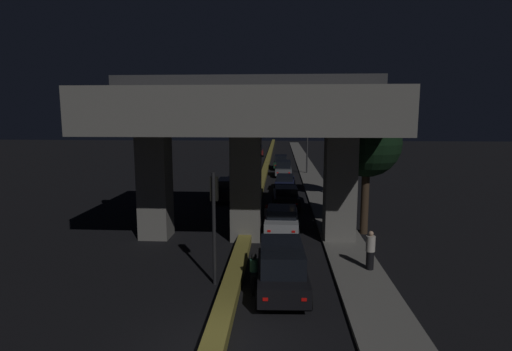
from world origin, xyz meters
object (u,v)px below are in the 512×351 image
Objects in this scene: car_dark_blue_fourth at (285,182)px; car_dark_green_sixth at (281,162)px; street_lamp at (305,135)px; car_black_lead_oncoming at (228,189)px; car_dark_red_second_oncoming at (243,170)px; car_grey_fifth at (283,168)px; pedestrian_on_sidewalk at (370,250)px; motorcycle_black_filtering_near at (254,273)px; motorcycle_red_filtering_mid at (267,217)px; car_silver_second at (282,220)px; car_black_third at (286,197)px; car_silver_third_oncoming at (253,159)px; traffic_light_left_of_median at (214,208)px; car_dark_red_fourth_oncoming at (258,151)px; car_black_lead at (282,267)px.

car_dark_blue_fourth is 1.18× the size of car_dark_green_sixth.
car_dark_blue_fourth is (-2.38, -10.46, -3.83)m from street_lamp.
car_dark_red_second_oncoming is at bearing 178.54° from car_black_lead_oncoming.
pedestrian_on_sidewalk reaches higher than car_grey_fifth.
car_dark_blue_fourth is at bearing -5.86° from motorcycle_black_filtering_near.
car_dark_blue_fourth is at bearing -4.36° from motorcycle_red_filtering_mid.
car_silver_second is (-2.72, -24.25, -3.76)m from street_lamp.
car_dark_red_second_oncoming is 27.92m from pedestrian_on_sidewalk.
car_silver_third_oncoming reaches higher than car_black_third.
car_black_third is 12.84m from pedestrian_on_sidewalk.
street_lamp reaches higher than car_dark_blue_fourth.
traffic_light_left_of_median reaches higher than car_black_third.
car_dark_red_fourth_oncoming is (-0.07, 13.45, -0.08)m from car_silver_third_oncoming.
street_lamp is 1.79× the size of car_black_third.
traffic_light_left_of_median is 31.77m from street_lamp.
car_silver_third_oncoming is 2.84× the size of pedestrian_on_sidewalk.
car_grey_fifth is 1.01× the size of car_black_lead_oncoming.
car_dark_red_second_oncoming is (-1.53, 28.25, -2.31)m from traffic_light_left_of_median.
car_grey_fifth is (-0.10, 15.68, 0.08)m from car_black_third.
car_silver_third_oncoming is at bearing 177.95° from car_dark_red_second_oncoming.
car_grey_fifth is 23.24m from car_dark_red_fourth_oncoming.
car_dark_blue_fourth is at bearing -102.82° from street_lamp.
street_lamp is 32.20m from car_black_lead.
car_grey_fifth reaches higher than car_dark_red_fourth_oncoming.
car_dark_red_second_oncoming is 2.67× the size of pedestrian_on_sidewalk.
motorcycle_black_filtering_near is at bearing 172.23° from car_black_third.
car_dark_green_sixth is at bearing 0.97° from car_silver_second.
pedestrian_on_sidewalk is at bearing -167.10° from car_dark_blue_fourth.
car_black_third is at bearing -177.39° from car_dark_blue_fourth.
street_lamp is 10.76m from car_silver_third_oncoming.
motorcycle_black_filtering_near is at bearing 179.75° from car_dark_green_sixth.
street_lamp is 1.96× the size of car_dark_green_sixth.
car_grey_fifth is 0.89× the size of car_dark_red_second_oncoming.
car_grey_fifth reaches higher than motorcycle_red_filtering_mid.
car_silver_second is at bearing -96.40° from street_lamp.
car_silver_second is at bearing 175.27° from car_black_third.
car_dark_red_fourth_oncoming reaches higher than car_black_third.
car_black_lead_oncoming is at bearing 119.16° from pedestrian_on_sidewalk.
car_grey_fifth reaches higher than motorcycle_black_filtering_near.
car_grey_fifth is at bearing 97.27° from pedestrian_on_sidewalk.
motorcycle_black_filtering_near is (-1.08, -35.93, -0.35)m from car_dark_green_sixth.
car_black_lead_oncoming is at bearing -0.39° from car_dark_red_second_oncoming.
car_black_third is 1.09× the size of car_black_lead_oncoming.
car_silver_third_oncoming is 2.62× the size of motorcycle_black_filtering_near.
car_black_third is (0.33, 6.86, -0.03)m from car_silver_second.
car_dark_red_second_oncoming is at bearing 105.89° from car_grey_fifth.
street_lamp is at bearing -7.38° from car_black_lead.
motorcycle_black_filtering_near is 1.09× the size of pedestrian_on_sidewalk.
car_dark_red_fourth_oncoming is 52.86m from motorcycle_black_filtering_near.
car_silver_third_oncoming reaches higher than car_black_lead_oncoming.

